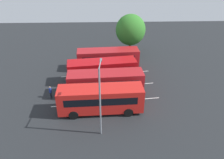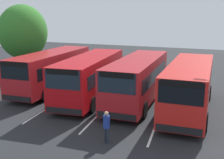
{
  "view_description": "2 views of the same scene",
  "coord_description": "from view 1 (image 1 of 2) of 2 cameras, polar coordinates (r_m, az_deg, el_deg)",
  "views": [
    {
      "loc": [
        0.12,
        25.81,
        15.67
      ],
      "look_at": [
        -0.79,
        0.35,
        1.28
      ],
      "focal_mm": 35.47,
      "sensor_mm": 36.0,
      "label": 1
    },
    {
      "loc": [
        18.46,
        7.56,
        6.15
      ],
      "look_at": [
        0.02,
        -0.17,
        1.43
      ],
      "focal_mm": 45.2,
      "sensor_mm": 36.0,
      "label": 2
    }
  ],
  "objects": [
    {
      "name": "depot_tree",
      "position": [
        39.49,
        4.8,
        12.62
      ],
      "size": [
        5.17,
        4.65,
        7.02
      ],
      "color": "#4C3823",
      "rests_on": "ground"
    },
    {
      "name": "bus_far_left",
      "position": [
        34.4,
        -1.07,
        5.51
      ],
      "size": [
        9.56,
        3.07,
        3.09
      ],
      "rotation": [
        0.0,
        0.0,
        0.07
      ],
      "color": "#AD191E",
      "rests_on": "ground"
    },
    {
      "name": "lane_stripe_inner_left",
      "position": [
        30.19,
        -1.52,
        -1.81
      ],
      "size": [
        13.23,
        1.57,
        0.01
      ],
      "primitive_type": "cube",
      "rotation": [
        0.0,
        0.0,
        0.11
      ],
      "color": "silver",
      "rests_on": "ground"
    },
    {
      "name": "bus_far_right",
      "position": [
        24.72,
        -3.01,
        -4.96
      ],
      "size": [
        9.52,
        2.91,
        3.09
      ],
      "rotation": [
        0.0,
        0.0,
        0.04
      ],
      "color": "red",
      "rests_on": "ground"
    },
    {
      "name": "lane_stripe_outer_left",
      "position": [
        33.39,
        -1.6,
        1.46
      ],
      "size": [
        13.23,
        1.57,
        0.01
      ],
      "primitive_type": "cube",
      "rotation": [
        0.0,
        0.0,
        0.11
      ],
      "color": "silver",
      "rests_on": "ground"
    },
    {
      "name": "street_lamp",
      "position": [
        20.46,
        -3.07,
        -4.54
      ],
      "size": [
        0.34,
        2.42,
        7.34
      ],
      "rotation": [
        0.0,
        0.0,
        -1.64
      ],
      "color": "gray",
      "rests_on": "ground"
    },
    {
      "name": "ground_plane",
      "position": [
        30.19,
        -1.52,
        -1.82
      ],
      "size": [
        66.55,
        66.55,
        0.0
      ],
      "primitive_type": "plane",
      "color": "#232628"
    },
    {
      "name": "lane_stripe_inner_right",
      "position": [
        27.12,
        -1.42,
        -5.84
      ],
      "size": [
        13.23,
        1.57,
        0.01
      ],
      "primitive_type": "cube",
      "rotation": [
        0.0,
        0.0,
        0.11
      ],
      "color": "silver",
      "rests_on": "ground"
    },
    {
      "name": "bus_center_right",
      "position": [
        27.75,
        -1.74,
        -0.76
      ],
      "size": [
        9.54,
        3.0,
        3.09
      ],
      "rotation": [
        0.0,
        0.0,
        0.05
      ],
      "color": "#AD191E",
      "rests_on": "ground"
    },
    {
      "name": "pedestrian",
      "position": [
        28.45,
        -15.6,
        -2.93
      ],
      "size": [
        0.41,
        0.41,
        1.62
      ],
      "rotation": [
        0.0,
        0.0,
        2.8
      ],
      "color": "#232833",
      "rests_on": "ground"
    },
    {
      "name": "bus_center_left",
      "position": [
        30.8,
        -2.62,
        2.48
      ],
      "size": [
        9.65,
        3.58,
        3.09
      ],
      "rotation": [
        0.0,
        0.0,
        0.12
      ],
      "color": "#B70C11",
      "rests_on": "ground"
    }
  ]
}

